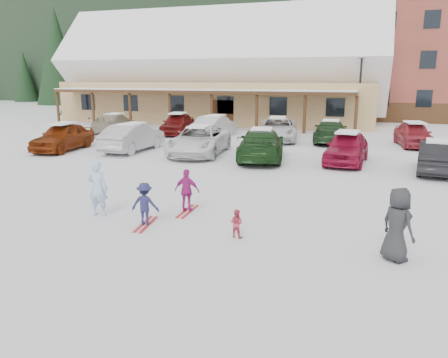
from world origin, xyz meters
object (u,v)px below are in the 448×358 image
(parked_car_7, at_px, (115,123))
(day_lodge, at_px, (219,78))
(parked_car_2, at_px, (199,140))
(parked_car_9, at_px, (215,126))
(adult_skier, at_px, (98,188))
(child_magenta, at_px, (187,191))
(parked_car_3, at_px, (261,144))
(toddler_red, at_px, (236,223))
(parked_car_8, at_px, (178,124))
(parked_car_11, at_px, (330,132))
(bystander_dark, at_px, (397,225))
(parked_car_0, at_px, (63,137))
(parked_car_4, at_px, (347,148))
(lamp_post, at_px, (360,89))
(parked_car_1, at_px, (133,137))
(parked_car_10, at_px, (277,129))
(parked_car_12, at_px, (414,134))
(parked_car_5, at_px, (437,157))

(parked_car_7, bearing_deg, day_lodge, -118.19)
(parked_car_2, height_order, parked_car_9, parked_car_2)
(adult_skier, xyz_separation_m, parked_car_9, (-2.49, 17.68, -0.11))
(child_magenta, bearing_deg, parked_car_9, -75.88)
(adult_skier, distance_m, parked_car_3, 10.67)
(toddler_red, bearing_deg, child_magenta, -27.35)
(parked_car_8, bearing_deg, parked_car_11, -12.71)
(parked_car_9, bearing_deg, parked_car_2, 107.21)
(bystander_dark, xyz_separation_m, parked_car_2, (-9.29, 11.56, -0.09))
(parked_car_0, relative_size, parked_car_11, 0.92)
(parked_car_2, bearing_deg, parked_car_9, 96.78)
(toddler_red, xyz_separation_m, parked_car_4, (2.19, 11.27, 0.38))
(lamp_post, xyz_separation_m, parked_car_1, (-11.72, -13.38, -2.44))
(parked_car_7, bearing_deg, adult_skier, 113.32)
(parked_car_10, xyz_separation_m, parked_car_12, (8.24, 0.05, -0.02))
(parked_car_7, xyz_separation_m, parked_car_11, (15.56, 0.04, -0.00))
(parked_car_0, bearing_deg, parked_car_4, -0.79)
(lamp_post, distance_m, parked_car_11, 7.28)
(child_magenta, height_order, parked_car_11, parked_car_11)
(parked_car_3, xyz_separation_m, parked_car_11, (2.80, 7.05, -0.07))
(parked_car_3, bearing_deg, parked_car_7, -38.75)
(child_magenta, bearing_deg, parked_car_5, -135.53)
(bystander_dark, xyz_separation_m, parked_car_0, (-17.13, 10.43, -0.09))
(parked_car_11, bearing_deg, parked_car_2, 43.58)
(parked_car_0, height_order, parked_car_12, parked_car_0)
(parked_car_1, relative_size, parked_car_4, 1.05)
(toddler_red, height_order, child_magenta, child_magenta)
(parked_car_1, xyz_separation_m, parked_car_5, (15.43, -0.91, -0.08))
(adult_skier, distance_m, child_magenta, 2.66)
(parked_car_7, distance_m, parked_car_12, 20.42)
(adult_skier, bearing_deg, parked_car_10, -101.77)
(parked_car_10, bearing_deg, child_magenta, -96.89)
(day_lodge, height_order, parked_car_3, day_lodge)
(parked_car_1, distance_m, parked_car_4, 11.58)
(toddler_red, bearing_deg, parked_car_1, -39.12)
(parked_car_0, relative_size, parked_car_10, 0.83)
(parked_car_5, xyz_separation_m, parked_car_10, (-8.55, 7.58, 0.06))
(day_lodge, relative_size, lamp_post, 5.17)
(lamp_post, distance_m, toddler_red, 24.83)
(adult_skier, distance_m, parked_car_1, 11.79)
(parked_car_2, relative_size, parked_car_10, 1.02)
(child_magenta, bearing_deg, parked_car_0, -39.59)
(parked_car_2, bearing_deg, adult_skier, -90.47)
(parked_car_8, bearing_deg, parked_car_0, -119.64)
(parked_car_9, bearing_deg, parked_car_7, 7.06)
(parked_car_7, bearing_deg, bystander_dark, 128.49)
(parked_car_8, height_order, parked_car_12, parked_car_8)
(bystander_dark, relative_size, parked_car_0, 0.38)
(adult_skier, height_order, child_magenta, adult_skier)
(toddler_red, xyz_separation_m, parked_car_0, (-13.28, 10.15, 0.39))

